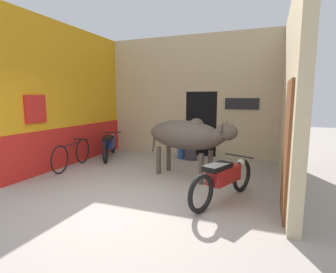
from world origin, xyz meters
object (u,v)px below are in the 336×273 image
motorcycle_near (224,178)px  motorcycle_far (109,144)px  bicycle (72,154)px  shopkeeper_seated (192,141)px  cow (187,135)px  plastic_stool (181,151)px

motorcycle_near → motorcycle_far: bearing=150.4°
bicycle → shopkeeper_seated: (2.66, 2.05, 0.21)m
cow → plastic_stool: bearing=111.9°
motorcycle_near → cow: bearing=132.8°
motorcycle_near → motorcycle_far: size_ratio=1.02×
cow → motorcycle_far: size_ratio=1.27×
motorcycle_far → bicycle: (-0.25, -1.35, -0.06)m
bicycle → shopkeeper_seated: shopkeeper_seated is taller
motorcycle_far → plastic_stool: size_ratio=4.55×
cow → shopkeeper_seated: bearing=102.3°
motorcycle_far → plastic_stool: bearing=18.7°
bicycle → plastic_stool: 3.12m
bicycle → shopkeeper_seated: size_ratio=1.59×
cow → plastic_stool: size_ratio=5.78×
motorcycle_near → motorcycle_far: motorcycle_near is taller
cow → motorcycle_near: 1.61m
motorcycle_far → bicycle: bearing=-100.4°
cow → plastic_stool: 2.06m
cow → plastic_stool: (-0.71, 1.77, -0.77)m
motorcycle_near → shopkeeper_seated: 3.21m
motorcycle_near → plastic_stool: 3.38m
cow → bicycle: cow is taller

